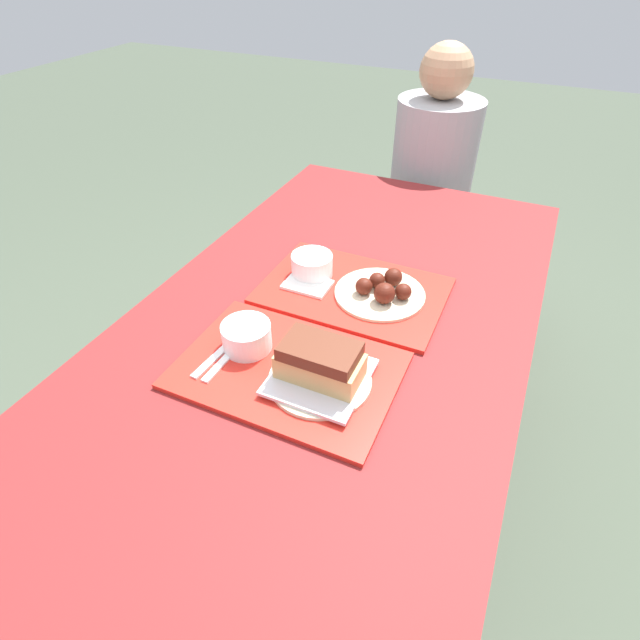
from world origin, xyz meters
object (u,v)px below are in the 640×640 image
object	(u,v)px
bowl_coleslaw_near	(246,335)
tray_near	(288,370)
person_seated_across	(433,161)
wings_plate_far	(382,290)
bowl_coleslaw_far	(312,264)
tray_far	(353,291)
brisket_sandwich_plate	(320,367)

from	to	relation	value
bowl_coleslaw_near	tray_near	bearing A→B (deg)	-12.05
person_seated_across	wings_plate_far	bearing A→B (deg)	-83.23
bowl_coleslaw_near	bowl_coleslaw_far	distance (m)	0.31
tray_near	tray_far	bearing A→B (deg)	86.60
tray_near	bowl_coleslaw_near	distance (m)	0.12
bowl_coleslaw_far	tray_near	bearing A→B (deg)	-73.08
person_seated_across	tray_far	bearing A→B (deg)	-87.76
tray_far	bowl_coleslaw_near	world-z (taller)	bowl_coleslaw_near
tray_far	bowl_coleslaw_far	distance (m)	0.13
tray_near	bowl_coleslaw_far	distance (m)	0.36
tray_far	wings_plate_far	distance (m)	0.08
wings_plate_far	bowl_coleslaw_far	bearing A→B (deg)	176.46
tray_far	brisket_sandwich_plate	bearing A→B (deg)	-80.06
wings_plate_far	tray_near	bearing A→B (deg)	-106.21
brisket_sandwich_plate	person_seated_across	xyz separation A→B (m)	(-0.09, 1.28, -0.05)
tray_far	brisket_sandwich_plate	size ratio (longest dim) A/B	2.16
tray_near	wings_plate_far	bearing A→B (deg)	73.79
bowl_coleslaw_near	person_seated_across	world-z (taller)	person_seated_across
tray_near	brisket_sandwich_plate	size ratio (longest dim) A/B	2.16
bowl_coleslaw_near	bowl_coleslaw_far	world-z (taller)	same
tray_far	tray_near	bearing A→B (deg)	-93.40
tray_near	wings_plate_far	distance (m)	0.34
bowl_coleslaw_near	person_seated_across	size ratio (longest dim) A/B	0.15
bowl_coleslaw_near	brisket_sandwich_plate	world-z (taller)	brisket_sandwich_plate
tray_near	bowl_coleslaw_near	xyz separation A→B (m)	(-0.11, 0.02, 0.04)
bowl_coleslaw_near	brisket_sandwich_plate	size ratio (longest dim) A/B	0.51
brisket_sandwich_plate	bowl_coleslaw_far	distance (m)	0.39
wings_plate_far	person_seated_across	size ratio (longest dim) A/B	0.31
bowl_coleslaw_near	wings_plate_far	world-z (taller)	same
wings_plate_far	person_seated_across	distance (m)	0.95
bowl_coleslaw_near	wings_plate_far	size ratio (longest dim) A/B	0.48
tray_near	tray_far	size ratio (longest dim) A/B	1.00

